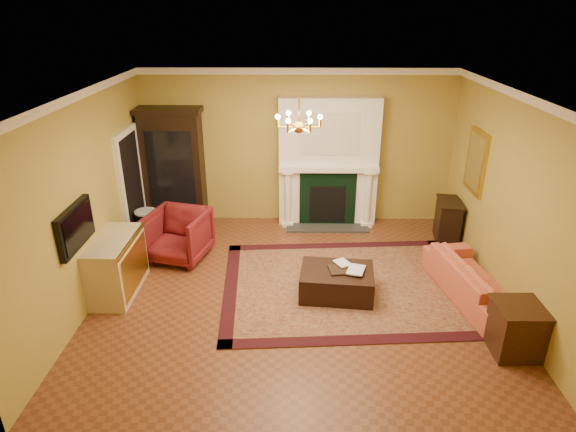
{
  "coord_description": "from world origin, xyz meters",
  "views": [
    {
      "loc": [
        -0.06,
        -6.32,
        4.04
      ],
      "look_at": [
        -0.15,
        0.3,
        1.13
      ],
      "focal_mm": 30.0,
      "sensor_mm": 36.0,
      "label": 1
    }
  ],
  "objects_px": {
    "china_cabinet": "(174,171)",
    "leather_ottoman": "(337,282)",
    "pedestal_table": "(147,226)",
    "end_table": "(516,330)",
    "wingback_armchair": "(178,233)",
    "console_table": "(447,222)",
    "coral_sofa": "(476,275)",
    "commode": "(116,266)"
  },
  "relations": [
    {
      "from": "china_cabinet",
      "to": "leather_ottoman",
      "type": "bearing_deg",
      "value": -41.18
    },
    {
      "from": "pedestal_table",
      "to": "leather_ottoman",
      "type": "height_order",
      "value": "pedestal_table"
    },
    {
      "from": "leather_ottoman",
      "to": "end_table",
      "type": "bearing_deg",
      "value": -25.18
    },
    {
      "from": "pedestal_table",
      "to": "end_table",
      "type": "height_order",
      "value": "pedestal_table"
    },
    {
      "from": "wingback_armchair",
      "to": "end_table",
      "type": "relative_size",
      "value": 1.48
    },
    {
      "from": "end_table",
      "to": "console_table",
      "type": "height_order",
      "value": "console_table"
    },
    {
      "from": "china_cabinet",
      "to": "leather_ottoman",
      "type": "xyz_separation_m",
      "value": [
        2.96,
        -2.58,
        -0.89
      ]
    },
    {
      "from": "console_table",
      "to": "leather_ottoman",
      "type": "height_order",
      "value": "console_table"
    },
    {
      "from": "leather_ottoman",
      "to": "wingback_armchair",
      "type": "bearing_deg",
      "value": 162.81
    },
    {
      "from": "wingback_armchair",
      "to": "leather_ottoman",
      "type": "xyz_separation_m",
      "value": [
        2.62,
        -1.12,
        -0.26
      ]
    },
    {
      "from": "pedestal_table",
      "to": "console_table",
      "type": "bearing_deg",
      "value": 3.17
    },
    {
      "from": "coral_sofa",
      "to": "console_table",
      "type": "xyz_separation_m",
      "value": [
        0.14,
        1.92,
        -0.01
      ]
    },
    {
      "from": "end_table",
      "to": "leather_ottoman",
      "type": "xyz_separation_m",
      "value": [
        -2.13,
        1.28,
        -0.11
      ]
    },
    {
      "from": "china_cabinet",
      "to": "console_table",
      "type": "distance_m",
      "value": 5.25
    },
    {
      "from": "commode",
      "to": "leather_ottoman",
      "type": "distance_m",
      "value": 3.33
    },
    {
      "from": "console_table",
      "to": "commode",
      "type": "bearing_deg",
      "value": -152.85
    },
    {
      "from": "china_cabinet",
      "to": "end_table",
      "type": "height_order",
      "value": "china_cabinet"
    },
    {
      "from": "console_table",
      "to": "leather_ottoman",
      "type": "relative_size",
      "value": 0.7
    },
    {
      "from": "end_table",
      "to": "wingback_armchair",
      "type": "bearing_deg",
      "value": 153.22
    },
    {
      "from": "china_cabinet",
      "to": "wingback_armchair",
      "type": "xyz_separation_m",
      "value": [
        0.34,
        -1.46,
        -0.63
      ]
    },
    {
      "from": "end_table",
      "to": "china_cabinet",
      "type": "bearing_deg",
      "value": 142.82
    },
    {
      "from": "china_cabinet",
      "to": "end_table",
      "type": "relative_size",
      "value": 3.43
    },
    {
      "from": "china_cabinet",
      "to": "wingback_armchair",
      "type": "bearing_deg",
      "value": -77.17
    },
    {
      "from": "wingback_armchair",
      "to": "pedestal_table",
      "type": "relative_size",
      "value": 1.38
    },
    {
      "from": "pedestal_table",
      "to": "wingback_armchair",
      "type": "bearing_deg",
      "value": -34.74
    },
    {
      "from": "wingback_armchair",
      "to": "coral_sofa",
      "type": "relative_size",
      "value": 0.48
    },
    {
      "from": "end_table",
      "to": "leather_ottoman",
      "type": "relative_size",
      "value": 0.6
    },
    {
      "from": "commode",
      "to": "coral_sofa",
      "type": "height_order",
      "value": "commode"
    },
    {
      "from": "end_table",
      "to": "console_table",
      "type": "distance_m",
      "value": 3.17
    },
    {
      "from": "china_cabinet",
      "to": "console_table",
      "type": "height_order",
      "value": "china_cabinet"
    },
    {
      "from": "coral_sofa",
      "to": "end_table",
      "type": "relative_size",
      "value": 3.06
    },
    {
      "from": "pedestal_table",
      "to": "coral_sofa",
      "type": "relative_size",
      "value": 0.35
    },
    {
      "from": "china_cabinet",
      "to": "console_table",
      "type": "bearing_deg",
      "value": -7.81
    },
    {
      "from": "pedestal_table",
      "to": "console_table",
      "type": "xyz_separation_m",
      "value": [
        5.48,
        0.3,
        -0.02
      ]
    },
    {
      "from": "pedestal_table",
      "to": "china_cabinet",
      "type": "bearing_deg",
      "value": 71.69
    },
    {
      "from": "leather_ottoman",
      "to": "china_cabinet",
      "type": "bearing_deg",
      "value": 144.81
    },
    {
      "from": "commode",
      "to": "console_table",
      "type": "height_order",
      "value": "commode"
    },
    {
      "from": "china_cabinet",
      "to": "wingback_armchair",
      "type": "relative_size",
      "value": 2.32
    },
    {
      "from": "coral_sofa",
      "to": "console_table",
      "type": "height_order",
      "value": "coral_sofa"
    },
    {
      "from": "console_table",
      "to": "wingback_armchair",
      "type": "bearing_deg",
      "value": -162.2
    },
    {
      "from": "coral_sofa",
      "to": "leather_ottoman",
      "type": "distance_m",
      "value": 2.05
    },
    {
      "from": "china_cabinet",
      "to": "coral_sofa",
      "type": "height_order",
      "value": "china_cabinet"
    }
  ]
}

